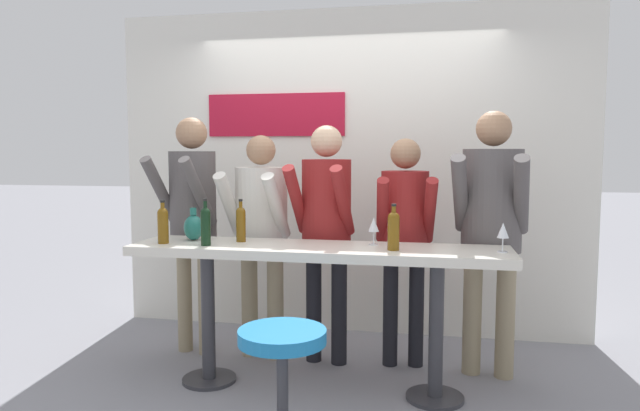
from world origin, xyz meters
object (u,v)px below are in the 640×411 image
at_px(person_center, 405,226).
at_px(wine_bottle_2, 206,224).
at_px(person_left, 261,222).
at_px(wine_bottle_3, 394,229).
at_px(tasting_table, 318,270).
at_px(wine_bottle_1, 241,222).
at_px(person_center_right, 491,214).
at_px(wine_glass_1, 503,231).
at_px(wine_glass_0, 374,226).
at_px(decorative_vase, 194,227).
at_px(person_far_left, 192,207).
at_px(bar_stool, 282,370).
at_px(wine_bottle_0, 163,224).
at_px(person_center_left, 326,217).

height_order(person_center, wine_bottle_2, person_center).
bearing_deg(person_left, wine_bottle_3, -22.68).
xyz_separation_m(tasting_table, wine_bottle_1, (-0.53, 0.07, 0.28)).
bearing_deg(tasting_table, person_center_right, 22.58).
bearing_deg(tasting_table, wine_glass_1, -0.85).
distance_m(wine_glass_0, decorative_vase, 1.21).
height_order(person_center_right, wine_bottle_3, person_center_right).
xyz_separation_m(person_far_left, person_center_right, (2.16, -0.04, -0.00)).
distance_m(bar_stool, wine_bottle_0, 1.36).
height_order(tasting_table, wine_bottle_0, wine_bottle_0).
height_order(tasting_table, bar_stool, tasting_table).
xyz_separation_m(bar_stool, wine_glass_0, (0.37, 0.89, 0.64)).
relative_size(person_center_right, wine_bottle_2, 6.04).
bearing_deg(wine_bottle_1, wine_glass_1, -3.10).
xyz_separation_m(wine_bottle_0, wine_bottle_3, (1.49, 0.03, 0.00)).
bearing_deg(decorative_vase, wine_glass_1, -2.54).
distance_m(bar_stool, wine_glass_0, 1.15).
xyz_separation_m(bar_stool, decorative_vase, (-0.84, 0.85, 0.60)).
distance_m(bar_stool, person_center, 1.54).
distance_m(person_center_left, wine_bottle_3, 0.76).
relative_size(person_center_left, person_center, 1.06).
relative_size(bar_stool, person_center_right, 0.35).
distance_m(person_center_left, wine_bottle_0, 1.13).
height_order(wine_bottle_1, wine_bottle_2, wine_bottle_2).
distance_m(person_left, wine_glass_0, 0.96).
xyz_separation_m(bar_stool, wine_bottle_3, (0.51, 0.71, 0.64)).
xyz_separation_m(bar_stool, wine_bottle_2, (-0.68, 0.67, 0.65)).
height_order(person_center, wine_glass_1, person_center).
xyz_separation_m(bar_stool, wine_glass_1, (1.15, 0.77, 0.64)).
relative_size(bar_stool, wine_glass_1, 3.62).
bearing_deg(wine_bottle_2, person_center, 27.88).
distance_m(tasting_table, wine_bottle_1, 0.61).
bearing_deg(wine_bottle_3, wine_glass_0, 128.22).
height_order(person_center_left, person_center_right, person_center_right).
bearing_deg(wine_glass_0, bar_stool, -112.53).
relative_size(wine_bottle_0, wine_bottle_1, 0.99).
relative_size(person_center, wine_bottle_3, 5.78).
height_order(wine_glass_0, decorative_vase, decorative_vase).
height_order(tasting_table, person_center_left, person_center_left).
height_order(person_left, decorative_vase, person_left).
xyz_separation_m(person_left, wine_glass_0, (0.87, -0.40, 0.05)).
relative_size(wine_bottle_1, decorative_vase, 1.29).
bearing_deg(wine_bottle_0, decorative_vase, 49.86).
bearing_deg(wine_glass_0, tasting_table, -162.65).
distance_m(person_center_right, wine_bottle_3, 0.81).
relative_size(person_far_left, wine_bottle_1, 6.33).
height_order(person_center, wine_bottle_1, person_center).
bearing_deg(person_center, person_far_left, 175.28).
height_order(bar_stool, person_center, person_center).
height_order(person_left, person_center, person_left).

